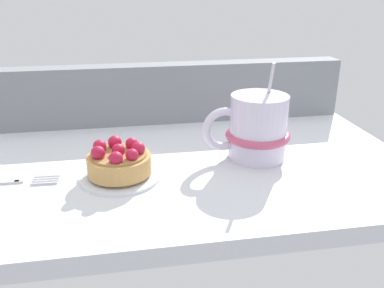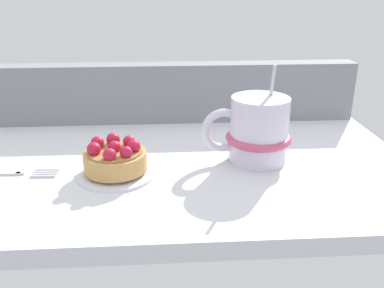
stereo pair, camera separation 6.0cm
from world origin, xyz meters
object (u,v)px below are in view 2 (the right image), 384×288
Objects in this scene: raspberry_tart at (118,157)px; dessert_fork at (8,173)px; coffee_mug at (259,131)px; dessert_plate at (119,172)px.

raspberry_tart is 0.57× the size of dessert_fork.
coffee_mug is 36.92cm from dessert_fork.
dessert_fork is at bearing 176.26° from raspberry_tart.
raspberry_tart reaches higher than dessert_plate.
coffee_mug is at bearing 9.98° from raspberry_tart.
coffee_mug is at bearing 10.02° from dessert_plate.
dessert_plate is at bearing -169.98° from coffee_mug.
coffee_mug is 0.97× the size of dessert_fork.
dessert_plate is 21.55cm from coffee_mug.
raspberry_tart is at bearing -170.02° from coffee_mug.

